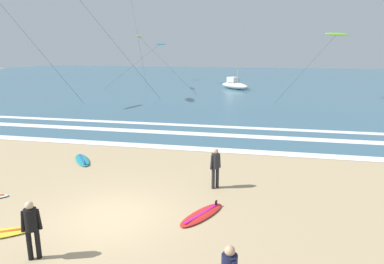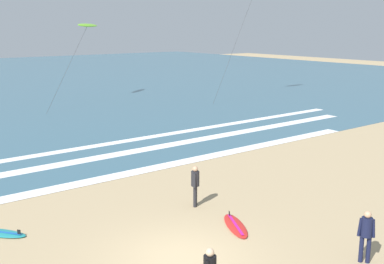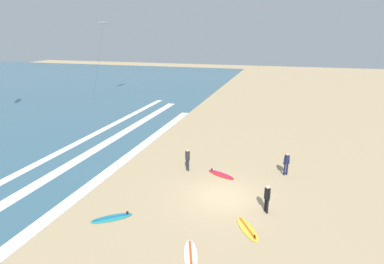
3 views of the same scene
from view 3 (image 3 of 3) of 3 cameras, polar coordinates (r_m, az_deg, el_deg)
ground_plane at (r=18.71m, az=5.57°, el=-11.74°), size 160.00×160.00×0.00m
wave_foam_shoreline at (r=21.31m, az=-17.14°, el=-8.61°), size 38.03×0.88×0.01m
wave_foam_mid_break at (r=23.88m, az=-22.71°, el=-6.32°), size 44.94×0.93×0.01m
wave_foam_outer_break at (r=25.47m, az=-26.84°, el=-5.40°), size 48.03×0.73×0.01m
surfer_foreground_main at (r=17.19m, az=13.60°, el=-11.36°), size 0.48×0.34×1.60m
surfer_right_near at (r=21.55m, az=-0.82°, el=-4.72°), size 0.42×0.43×1.60m
surfer_left_near at (r=21.83m, az=16.94°, el=-5.23°), size 0.38×0.46×1.60m
surfboard_right_spare at (r=14.39m, az=-0.25°, el=-21.60°), size 2.18×1.26×0.25m
surfboard_foreground_flat at (r=17.18m, az=-14.52°, el=-15.00°), size 1.76×2.03×0.25m
surfboard_near_water at (r=16.12m, az=10.09°, el=-17.05°), size 2.10×1.61×0.25m
surfboard_left_pile at (r=21.30m, az=5.35°, el=-7.76°), size 1.48×2.15×0.25m
kite_white_high_right at (r=48.81m, az=-15.94°, el=18.56°), size 7.94×1.70×10.79m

